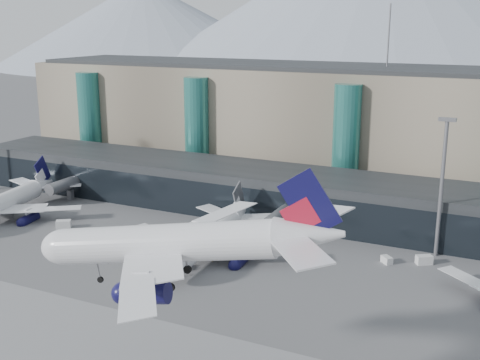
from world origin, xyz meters
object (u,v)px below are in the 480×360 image
jet_parked_left (10,195)px  veh_h (154,266)px  lightmast_mid (442,180)px  jet_parked_mid (213,229)px  veh_d (424,260)px  hero_jet (194,234)px  veh_g (387,260)px  veh_a (64,224)px

jet_parked_left → veh_h: size_ratio=8.73×
veh_h → lightmast_mid: bearing=7.5°
jet_parked_mid → veh_d: (36.70, 10.88, -3.65)m
lightmast_mid → jet_parked_left: lightmast_mid is taller
veh_d → veh_h: 47.72m
lightmast_mid → jet_parked_mid: size_ratio=0.70×
jet_parked_left → jet_parked_mid: 51.42m
hero_jet → veh_g: bearing=69.7°
jet_parked_mid → veh_g: size_ratio=16.78×
veh_d → hero_jet: bearing=-139.4°
jet_parked_left → veh_g: 82.51m
veh_a → veh_g: veh_a is taller
lightmast_mid → veh_h: (-42.61, -28.93, -13.25)m
lightmast_mid → jet_parked_left: (-89.38, -15.52, -9.92)m
jet_parked_mid → veh_a: (-34.38, -1.84, -3.62)m
hero_jet → veh_h: 43.79m
lightmast_mid → veh_h: 53.18m
lightmast_mid → veh_a: bearing=-166.1°
veh_g → veh_h: (-35.27, -21.35, 0.53)m
veh_d → jet_parked_mid: bearing=163.7°
jet_parked_mid → veh_h: jet_parked_mid is taller
jet_parked_left → veh_d: bearing=-92.8°
hero_jet → veh_g: size_ratio=16.12×
veh_g → hero_jet: bearing=-55.6°
lightmast_mid → veh_a: (-72.34, -17.84, -13.58)m
hero_jet → veh_a: 71.49m
lightmast_mid → veh_h: bearing=-145.8°
hero_jet → veh_h: size_ratio=8.32×
veh_a → jet_parked_mid: bearing=-30.6°
hero_jet → veh_d: size_ratio=12.50×
hero_jet → jet_parked_left: (-72.22, 43.15, -16.29)m
veh_a → veh_g: bearing=-24.7°
hero_jet → jet_parked_mid: bearing=106.5°
jet_parked_left → veh_a: (17.04, -2.32, -3.66)m
hero_jet → veh_h: (-25.45, 29.74, -19.63)m
hero_jet → veh_h: hero_jet is taller
jet_parked_mid → veh_g: (30.62, 8.41, -3.82)m
lightmast_mid → hero_jet: size_ratio=0.73×
veh_a → veh_g: (65.00, 10.25, -0.20)m
jet_parked_mid → veh_d: size_ratio=13.02×
lightmast_mid → veh_h: size_ratio=6.07×
hero_jet → jet_parked_mid: 50.21m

